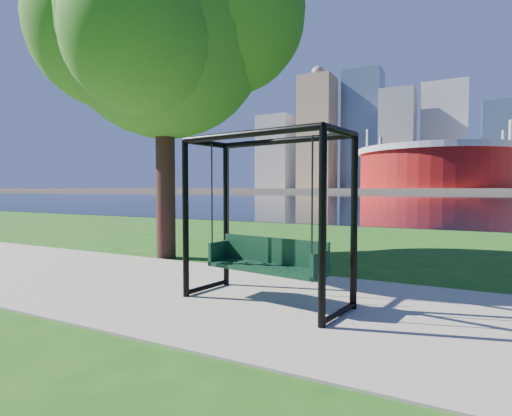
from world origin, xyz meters
The scene contains 8 objects.
ground centered at (0.00, 0.00, 0.00)m, with size 900.00×900.00×0.00m, color #1E5114.
path centered at (0.00, -0.50, 0.01)m, with size 120.00×4.00×0.03m, color #9E937F.
river centered at (0.00, 102.00, 0.01)m, with size 900.00×180.00×0.02m, color black.
far_bank centered at (0.00, 306.00, 1.00)m, with size 900.00×228.00×2.00m, color #937F60.
stadium centered at (-10.00, 235.00, 14.23)m, with size 83.00×83.00×32.00m.
skyline centered at (-4.27, 319.39, 35.89)m, with size 392.00×66.00×96.50m.
swing centered at (0.60, -0.57, 1.17)m, with size 2.51×1.39×2.43m.
park_tree centered at (-3.26, 1.83, 5.47)m, with size 6.34×5.73×7.88m.
Camera 1 is at (3.09, -5.71, 1.66)m, focal length 28.00 mm.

